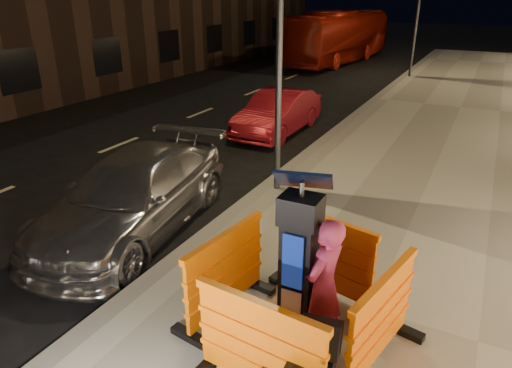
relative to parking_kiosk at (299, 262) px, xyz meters
The scene contains 14 objects.
ground_plane 2.72m from the parking_kiosk, 159.13° to the left, with size 120.00×120.00×0.00m, color black.
sidewalk 1.56m from the parking_kiosk, 51.34° to the left, with size 6.00×60.00×0.15m, color gray.
kerb 2.69m from the parking_kiosk, 159.13° to the left, with size 0.30×60.00×0.15m, color slate.
parking_kiosk is the anchor object (origin of this frame).
barrier_front 1.05m from the parking_kiosk, 90.00° to the right, with size 1.45×0.60×1.13m, color #FD6D04.
barrier_back 1.05m from the parking_kiosk, 90.00° to the left, with size 1.45×0.60×1.13m, color #FD6D04.
barrier_kerbside 1.05m from the parking_kiosk, behind, with size 1.45×0.60×1.13m, color #FD6D04.
barrier_bldgside 1.05m from the parking_kiosk, ahead, with size 1.45×0.60×1.13m, color #FD6D04.
car_silver 4.06m from the parking_kiosk, 159.03° to the left, with size 1.86×4.58×1.33m, color #A7A7AC.
car_red 8.91m from the parking_kiosk, 116.18° to the left, with size 1.31×3.77×1.24m, color maroon.
bus_doubledecker 23.68m from the parking_kiosk, 106.94° to the left, with size 2.40×10.27×2.86m, color maroon.
man 0.37m from the parking_kiosk, ahead, with size 0.59×0.39×1.62m, color #AA2E5D.
street_lamp_mid 4.81m from the parking_kiosk, 117.86° to the left, with size 0.12×0.12×6.00m, color #3F3F44.
street_lamp_far 19.09m from the parking_kiosk, 96.20° to the left, with size 0.12×0.12×6.00m, color #3F3F44.
Camera 1 is at (3.85, -4.89, 3.93)m, focal length 32.00 mm.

